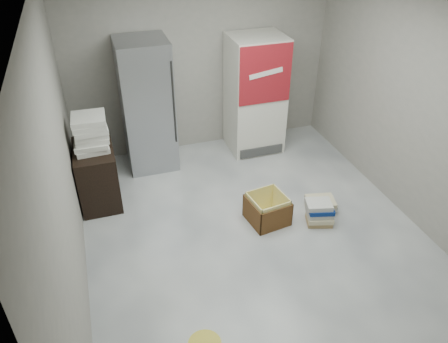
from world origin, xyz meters
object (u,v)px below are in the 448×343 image
cardboard_box (267,211)px  wood_shelf (97,175)px  steel_fridge (147,106)px  phonebook_stack_main (319,213)px  coke_cooler (255,95)px

cardboard_box → wood_shelf: bearing=142.7°
steel_fridge → wood_shelf: bearing=-138.7°
phonebook_stack_main → cardboard_box: 0.65m
wood_shelf → cardboard_box: 2.26m
phonebook_stack_main → steel_fridge: bearing=148.3°
coke_cooler → wood_shelf: size_ratio=2.25×
coke_cooler → cardboard_box: 2.03m
steel_fridge → wood_shelf: steel_fridge is taller
steel_fridge → cardboard_box: 2.29m
coke_cooler → cardboard_box: bearing=-105.7°
steel_fridge → coke_cooler: size_ratio=1.06×
wood_shelf → phonebook_stack_main: wood_shelf is taller
steel_fridge → cardboard_box: (1.14, -1.82, -0.80)m
steel_fridge → wood_shelf: (-0.83, -0.73, -0.55)m
steel_fridge → phonebook_stack_main: size_ratio=4.89×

